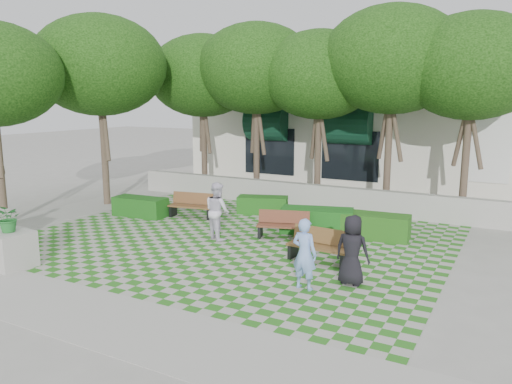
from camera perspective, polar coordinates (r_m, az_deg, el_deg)
The scene contains 18 objects.
ground at distance 13.91m, azimuth -4.80°, elevation -6.50°, with size 90.00×90.00×0.00m, color gray.
lawn at distance 14.71m, azimuth -2.65°, elevation -5.49°, with size 12.00×12.00×0.00m, color #2B721E.
sidewalk_south at distance 10.55m, azimuth -19.33°, elevation -12.78°, with size 16.00×2.00×0.01m, color #9E9B93.
sidewalk_west at distance 19.35m, azimuth -21.23°, elevation -2.28°, with size 2.00×12.00×0.01m, color #9E9B93.
retaining_wall at distance 19.12m, azimuth 5.43°, elevation -0.38°, with size 15.00×0.36×0.90m, color #9E9B93.
bench_east at distance 12.80m, azimuth 7.28°, elevation -6.16°, with size 1.66×0.66×0.85m.
bench_mid at distance 14.86m, azimuth 3.13°, elevation -3.80°, with size 1.62×0.95×0.81m.
bench_west at distance 17.54m, azimuth -7.30°, elevation -1.56°, with size 1.68×0.81×0.85m.
hedge_east at distance 15.24m, azimuth 13.25°, elevation -3.80°, with size 2.09×0.83×0.73m, color #1D4F15.
hedge_midright at distance 15.50m, azimuth 6.97°, elevation -3.28°, with size 2.19×0.88×0.77m, color #144D16.
hedge_midleft at distance 17.98m, azimuth 0.75°, elevation -1.49°, with size 1.77×0.71×0.62m, color #184F15.
hedge_west at distance 18.03m, azimuth -13.09°, elevation -1.66°, with size 1.92×0.77×0.67m, color #154A13.
planter_front at distance 13.61m, azimuth -26.20°, elevation -5.14°, with size 0.99×0.99×1.60m.
person_blue at distance 10.88m, azimuth 5.56°, elevation -7.07°, with size 0.58×0.38×1.58m, color #80A4E9.
person_dark at distance 11.31m, azimuth 10.94°, elevation -6.53°, with size 0.77×0.50×1.59m, color black.
person_white at distance 14.68m, azimuth -4.42°, elevation -2.15°, with size 0.83×0.64×1.70m, color silver.
tree_row at distance 19.39m, azimuth 0.17°, elevation 13.87°, with size 17.70×13.40×7.41m.
building at distance 26.00m, azimuth 14.36°, elevation 6.86°, with size 18.00×8.92×5.15m.
Camera 1 is at (7.35, -11.07, 4.10)m, focal length 35.00 mm.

